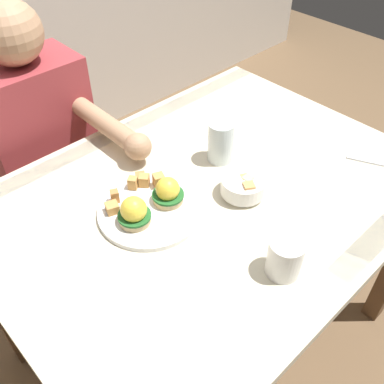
% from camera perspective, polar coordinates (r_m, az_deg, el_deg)
% --- Properties ---
extents(ground_plane, '(6.00, 6.00, 0.00)m').
position_cam_1_polar(ground_plane, '(1.78, 1.70, -17.73)').
color(ground_plane, brown).
extents(dining_table, '(1.20, 0.90, 0.74)m').
position_cam_1_polar(dining_table, '(1.27, 2.27, -3.41)').
color(dining_table, beige).
rests_on(dining_table, ground_plane).
extents(eggs_benedict_plate, '(0.27, 0.27, 0.09)m').
position_cam_1_polar(eggs_benedict_plate, '(1.12, -5.61, -1.78)').
color(eggs_benedict_plate, white).
rests_on(eggs_benedict_plate, dining_table).
extents(fruit_bowl, '(0.12, 0.12, 0.06)m').
position_cam_1_polar(fruit_bowl, '(1.17, 6.67, 0.73)').
color(fruit_bowl, white).
rests_on(fruit_bowl, dining_table).
extents(coffee_mug, '(0.11, 0.08, 0.09)m').
position_cam_1_polar(coffee_mug, '(1.00, 12.14, -8.18)').
color(coffee_mug, white).
rests_on(coffee_mug, dining_table).
extents(fork, '(0.08, 0.15, 0.00)m').
position_cam_1_polar(fork, '(1.39, 23.09, 3.44)').
color(fork, silver).
rests_on(fork, dining_table).
extents(water_glass_near, '(0.08, 0.08, 0.13)m').
position_cam_1_polar(water_glass_near, '(1.27, 3.76, 6.25)').
color(water_glass_near, silver).
rests_on(water_glass_near, dining_table).
extents(diner_person, '(0.34, 0.54, 1.14)m').
position_cam_1_polar(diner_person, '(1.57, -18.38, 5.39)').
color(diner_person, '#33333D').
rests_on(diner_person, ground_plane).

